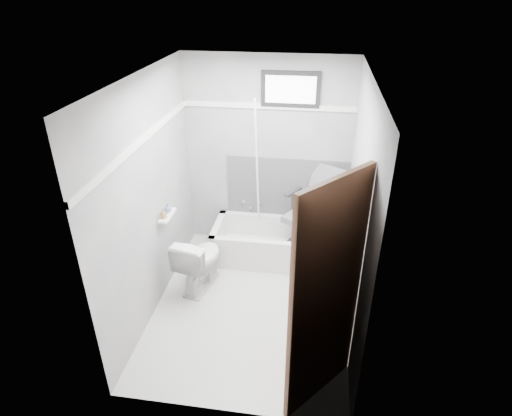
% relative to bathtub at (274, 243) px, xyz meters
% --- Properties ---
extents(floor, '(2.60, 2.60, 0.00)m').
position_rel_bathtub_xyz_m(floor, '(-0.14, -0.93, -0.21)').
color(floor, silver).
rests_on(floor, ground).
extents(ceiling, '(2.60, 2.60, 0.00)m').
position_rel_bathtub_xyz_m(ceiling, '(-0.14, -0.93, 2.19)').
color(ceiling, silver).
rests_on(ceiling, floor).
extents(wall_back, '(2.00, 0.02, 2.40)m').
position_rel_bathtub_xyz_m(wall_back, '(-0.14, 0.37, 0.99)').
color(wall_back, gray).
rests_on(wall_back, floor).
extents(wall_front, '(2.00, 0.02, 2.40)m').
position_rel_bathtub_xyz_m(wall_front, '(-0.14, -2.23, 0.99)').
color(wall_front, gray).
rests_on(wall_front, floor).
extents(wall_left, '(0.02, 2.60, 2.40)m').
position_rel_bathtub_xyz_m(wall_left, '(-1.14, -0.93, 0.99)').
color(wall_left, gray).
rests_on(wall_left, floor).
extents(wall_right, '(0.02, 2.60, 2.40)m').
position_rel_bathtub_xyz_m(wall_right, '(0.86, -0.93, 0.99)').
color(wall_right, gray).
rests_on(wall_right, floor).
extents(bathtub, '(1.50, 0.70, 0.42)m').
position_rel_bathtub_xyz_m(bathtub, '(0.00, 0.00, 0.00)').
color(bathtub, silver).
rests_on(bathtub, floor).
extents(office_chair, '(0.84, 0.84, 1.05)m').
position_rel_bathtub_xyz_m(office_chair, '(0.42, 0.05, 0.44)').
color(office_chair, '#5C5C61').
rests_on(office_chair, bathtub).
extents(toilet, '(0.51, 0.74, 0.66)m').
position_rel_bathtub_xyz_m(toilet, '(-0.76, -0.68, 0.12)').
color(toilet, white).
rests_on(toilet, floor).
extents(door, '(0.78, 0.78, 2.00)m').
position_rel_bathtub_xyz_m(door, '(0.84, -2.21, 0.79)').
color(door, brown).
rests_on(door, floor).
extents(window, '(0.66, 0.04, 0.40)m').
position_rel_bathtub_xyz_m(window, '(0.11, 0.36, 1.81)').
color(window, black).
rests_on(window, wall_back).
extents(backerboard, '(1.50, 0.02, 0.78)m').
position_rel_bathtub_xyz_m(backerboard, '(0.11, 0.36, 0.59)').
color(backerboard, '#4C4C4F').
rests_on(backerboard, wall_back).
extents(trim_back, '(2.00, 0.02, 0.06)m').
position_rel_bathtub_xyz_m(trim_back, '(-0.14, 0.36, 1.61)').
color(trim_back, white).
rests_on(trim_back, wall_back).
extents(trim_left, '(0.02, 2.60, 0.06)m').
position_rel_bathtub_xyz_m(trim_left, '(-1.13, -0.93, 1.61)').
color(trim_left, white).
rests_on(trim_left, wall_left).
extents(pole, '(0.02, 0.42, 1.91)m').
position_rel_bathtub_xyz_m(pole, '(-0.23, 0.13, 0.84)').
color(pole, white).
rests_on(pole, bathtub).
extents(shelf, '(0.10, 0.32, 0.02)m').
position_rel_bathtub_xyz_m(shelf, '(-1.07, -0.70, 0.69)').
color(shelf, white).
rests_on(shelf, wall_left).
extents(soap_bottle_a, '(0.07, 0.07, 0.11)m').
position_rel_bathtub_xyz_m(soap_bottle_a, '(-1.08, -0.78, 0.76)').
color(soap_bottle_a, '#9A774D').
rests_on(soap_bottle_a, shelf).
extents(soap_bottle_b, '(0.11, 0.11, 0.10)m').
position_rel_bathtub_xyz_m(soap_bottle_b, '(-1.08, -0.64, 0.75)').
color(soap_bottle_b, slate).
rests_on(soap_bottle_b, shelf).
extents(faucet, '(0.26, 0.10, 0.16)m').
position_rel_bathtub_xyz_m(faucet, '(-0.34, 0.34, 0.34)').
color(faucet, silver).
rests_on(faucet, wall_back).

